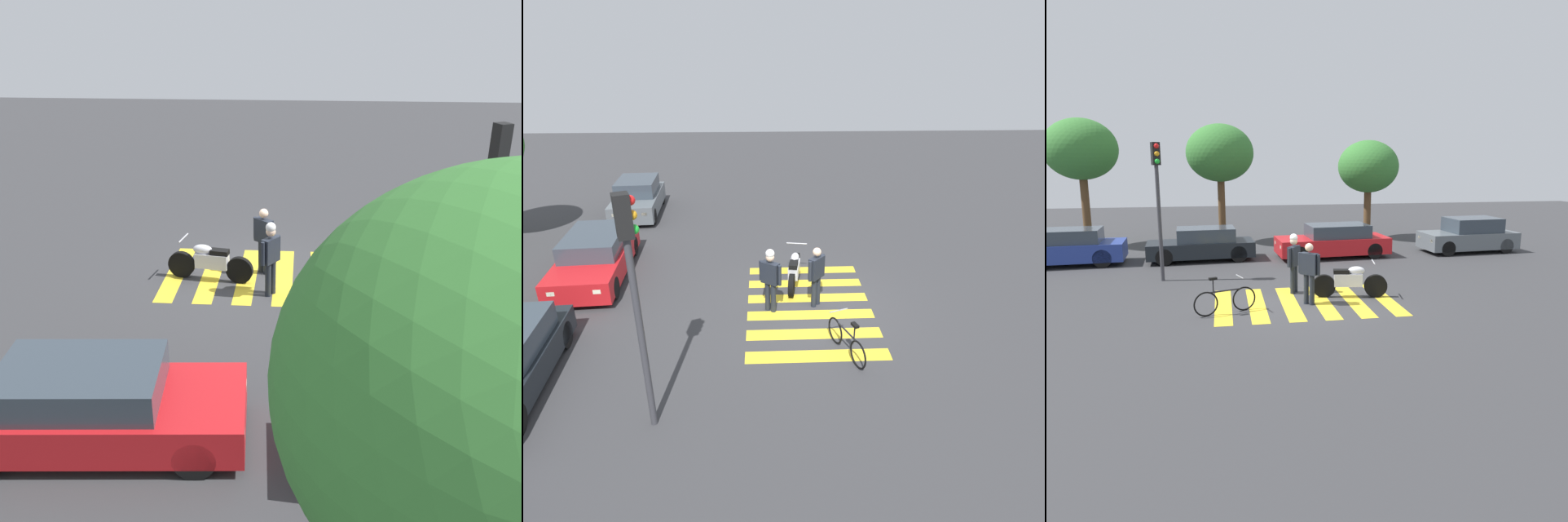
% 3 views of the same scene
% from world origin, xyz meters
% --- Properties ---
extents(ground_plane, '(60.00, 60.00, 0.00)m').
position_xyz_m(ground_plane, '(0.00, 0.00, 0.00)').
color(ground_plane, '#38383A').
extents(police_motorcycle, '(2.13, 0.66, 1.05)m').
position_xyz_m(police_motorcycle, '(1.33, 0.32, 0.46)').
color(police_motorcycle, black).
rests_on(police_motorcycle, ground_plane).
extents(leaning_bicycle, '(1.58, 0.67, 0.98)m').
position_xyz_m(leaning_bicycle, '(-2.20, -0.64, 0.36)').
color(leaning_bicycle, black).
rests_on(leaning_bicycle, ground_plane).
extents(officer_on_foot, '(0.53, 0.47, 1.68)m').
position_xyz_m(officer_on_foot, '(0.06, -0.18, 0.96)').
color(officer_on_foot, '#1E232D').
rests_on(officer_on_foot, ground_plane).
extents(officer_by_motorcycle, '(0.43, 0.57, 1.77)m').
position_xyz_m(officer_by_motorcycle, '(-0.18, 1.04, 1.02)').
color(officer_by_motorcycle, '#1E232D').
rests_on(officer_by_motorcycle, ground_plane).
extents(crosswalk_stripes, '(4.95, 3.32, 0.01)m').
position_xyz_m(crosswalk_stripes, '(0.00, 0.00, 0.00)').
color(crosswalk_stripes, yellow).
rests_on(crosswalk_stripes, ground_plane).
extents(car_red_convertible, '(4.59, 2.13, 1.32)m').
position_xyz_m(car_red_convertible, '(2.21, 6.32, 0.63)').
color(car_red_convertible, black).
rests_on(car_red_convertible, ground_plane).
extents(car_grey_coupe, '(4.09, 2.02, 1.45)m').
position_xyz_m(car_grey_coupe, '(8.19, 6.50, 0.68)').
color(car_grey_coupe, black).
rests_on(car_grey_coupe, ground_plane).
extents(traffic_light_pole, '(0.32, 0.36, 4.40)m').
position_xyz_m(traffic_light_pole, '(-4.17, 3.26, 2.94)').
color(traffic_light_pole, '#38383D').
rests_on(traffic_light_pole, ground_plane).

